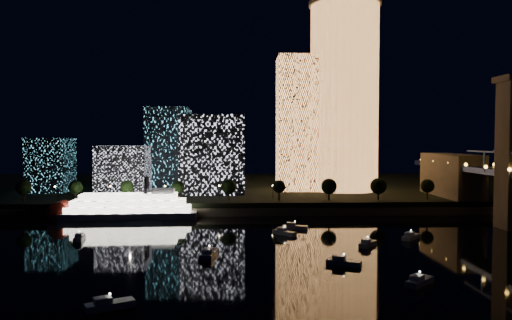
{
  "coord_description": "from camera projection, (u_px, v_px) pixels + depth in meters",
  "views": [
    {
      "loc": [
        -27.32,
        -109.13,
        29.57
      ],
      "look_at": [
        -20.57,
        55.0,
        22.52
      ],
      "focal_mm": 35.0,
      "sensor_mm": 36.0,
      "label": 1
    }
  ],
  "objects": [
    {
      "name": "motorboats",
      "position": [
        312.0,
        250.0,
        128.59
      ],
      "size": [
        130.69,
        79.86,
        2.78
      ],
      "color": "silver",
      "rests_on": "ground"
    },
    {
      "name": "tower_cylindrical",
      "position": [
        344.0,
        96.0,
        236.58
      ],
      "size": [
        34.0,
        34.0,
        89.04
      ],
      "color": "#FFA051",
      "rests_on": "far_bank"
    },
    {
      "name": "ground",
      "position": [
        358.0,
        271.0,
        111.33
      ],
      "size": [
        520.0,
        520.0,
        0.0
      ],
      "primitive_type": "plane",
      "color": "black",
      "rests_on": "ground"
    },
    {
      "name": "seawall",
      "position": [
        306.0,
        211.0,
        193.12
      ],
      "size": [
        420.0,
        6.0,
        3.0
      ],
      "primitive_type": "cube",
      "color": "#6B5E4C",
      "rests_on": "ground"
    },
    {
      "name": "midrise_blocks",
      "position": [
        163.0,
        156.0,
        229.86
      ],
      "size": [
        98.97,
        44.06,
        39.22
      ],
      "color": "silver",
      "rests_on": "far_bank"
    },
    {
      "name": "far_bank",
      "position": [
        286.0,
        188.0,
        270.94
      ],
      "size": [
        420.0,
        160.0,
        5.0
      ],
      "primitive_type": "cube",
      "color": "black",
      "rests_on": "ground"
    },
    {
      "name": "street_lamps",
      "position": [
        219.0,
        189.0,
        203.38
      ],
      "size": [
        132.7,
        0.7,
        5.65
      ],
      "color": "black",
      "rests_on": "far_bank"
    },
    {
      "name": "tower_rectangular",
      "position": [
        298.0,
        124.0,
        237.85
      ],
      "size": [
        19.95,
        19.95,
        63.47
      ],
      "primitive_type": "cube",
      "color": "#FFA051",
      "rests_on": "far_bank"
    },
    {
      "name": "riverboat",
      "position": [
        123.0,
        207.0,
        184.54
      ],
      "size": [
        53.3,
        13.36,
        15.93
      ],
      "color": "silver",
      "rests_on": "ground"
    },
    {
      "name": "esplanade_trees",
      "position": [
        243.0,
        187.0,
        197.72
      ],
      "size": [
        165.67,
        6.59,
        8.79
      ],
      "color": "black",
      "rests_on": "far_bank"
    }
  ]
}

